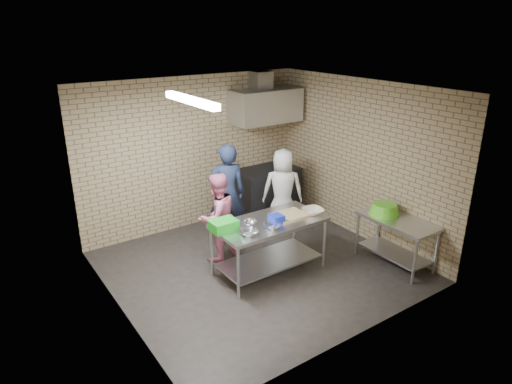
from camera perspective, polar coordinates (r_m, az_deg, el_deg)
floor at (r=7.06m, az=0.26°, el=-9.41°), size 4.20×4.20×0.00m
ceiling at (r=6.17m, az=0.30°, el=12.86°), size 4.20×4.20×0.00m
back_wall at (r=8.13m, az=-7.84°, el=4.86°), size 4.20×0.06×2.70m
front_wall at (r=5.11m, az=13.29°, el=-5.29°), size 4.20×0.06×2.70m
left_wall at (r=5.64m, az=-17.52°, el=-3.17°), size 0.06×4.00×2.70m
right_wall at (r=7.83m, az=13.02°, el=3.89°), size 0.06×4.00×2.70m
prep_table at (r=6.77m, az=1.65°, el=-6.86°), size 1.65×0.82×0.82m
side_counter at (r=7.31m, az=17.11°, el=-5.98°), size 0.60×1.20×0.75m
stove at (r=8.80m, az=1.32°, el=0.10°), size 1.20×0.70×0.90m
range_hood at (r=8.40m, az=1.21°, el=10.80°), size 1.30×0.60×0.60m
hood_duct at (r=8.46m, az=0.63°, el=13.95°), size 0.35×0.30×0.30m
wall_shelf at (r=8.76m, az=2.08°, el=10.00°), size 0.80×0.20×0.04m
fluorescent_fixture at (r=5.67m, az=-8.18°, el=11.35°), size 0.10×1.25×0.08m
green_crate at (r=6.30m, az=-4.11°, el=-4.19°), size 0.37×0.27×0.15m
blue_tub at (r=6.52m, az=2.57°, el=-3.40°), size 0.18×0.18×0.12m
cutting_board at (r=6.76m, az=4.19°, el=-2.93°), size 0.50×0.38×0.03m
mixing_bowl_a at (r=6.16m, az=-0.97°, el=-5.14°), size 0.30×0.30×0.06m
mixing_bowl_b at (r=6.45m, az=-0.73°, el=-3.91°), size 0.23×0.23×0.06m
mixing_bowl_c at (r=6.36m, az=2.14°, el=-4.33°), size 0.27×0.27×0.06m
ceramic_bowl at (r=6.87m, az=7.15°, el=-2.42°), size 0.36×0.36×0.08m
green_basin at (r=7.24m, az=15.86°, el=-2.08°), size 0.46×0.46×0.17m
bottle_red at (r=8.60m, az=0.73°, el=10.55°), size 0.07×0.07×0.18m
bottle_green at (r=8.83m, az=2.89°, el=10.70°), size 0.06×0.06×0.15m
man_navy at (r=7.54m, az=-3.65°, el=-0.23°), size 0.72×0.59×1.71m
woman_pink at (r=7.03m, az=-4.90°, el=-3.18°), size 0.77×0.64×1.41m
woman_white at (r=8.05m, az=3.39°, el=0.30°), size 0.86×0.80×1.48m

